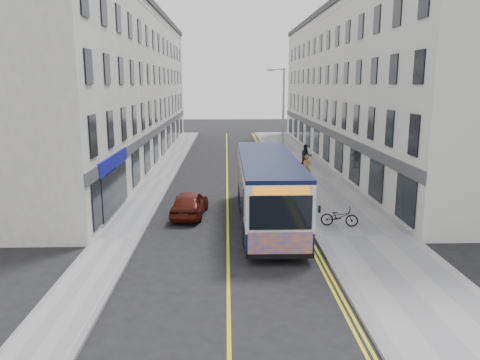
{
  "coord_description": "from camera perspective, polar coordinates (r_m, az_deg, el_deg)",
  "views": [
    {
      "loc": [
        -0.04,
        -21.29,
        6.92
      ],
      "look_at": [
        0.71,
        4.25,
        1.6
      ],
      "focal_mm": 35.0,
      "sensor_mm": 36.0,
      "label": 1
    }
  ],
  "objects": [
    {
      "name": "pavement_east",
      "position": [
        34.57,
        8.84,
        0.17
      ],
      "size": [
        4.5,
        64.0,
        0.12
      ],
      "primitive_type": "cube",
      "color": "gray",
      "rests_on": "ground"
    },
    {
      "name": "pedestrian_near",
      "position": [
        33.41,
        8.12,
        1.49
      ],
      "size": [
        0.79,
        0.67,
        1.82
      ],
      "primitive_type": "imported",
      "rotation": [
        0.0,
        0.0,
        -0.42
      ],
      "color": "olive",
      "rests_on": "pavement_east"
    },
    {
      "name": "road_centre_line",
      "position": [
        34.0,
        -1.58,
        0.02
      ],
      "size": [
        0.12,
        64.0,
        0.01
      ],
      "primitive_type": "cube",
      "color": "gold",
      "rests_on": "ground"
    },
    {
      "name": "pedestrian_far",
      "position": [
        38.06,
        8.05,
        2.85
      ],
      "size": [
        0.98,
        0.78,
        1.96
      ],
      "primitive_type": "imported",
      "rotation": [
        0.0,
        0.0,
        0.04
      ],
      "color": "black",
      "rests_on": "pavement_east"
    },
    {
      "name": "kerb_east",
      "position": [
        34.23,
        5.13,
        0.16
      ],
      "size": [
        0.18,
        64.0,
        0.13
      ],
      "primitive_type": "cube",
      "color": "slate",
      "rests_on": "ground"
    },
    {
      "name": "bicycle",
      "position": [
        23.12,
        12.03,
        -4.4
      ],
      "size": [
        1.87,
        0.94,
        0.94
      ],
      "primitive_type": "imported",
      "rotation": [
        0.0,
        0.0,
        1.39
      ],
      "color": "black",
      "rests_on": "pavement_east"
    },
    {
      "name": "car_white",
      "position": [
        42.54,
        2.71,
        3.25
      ],
      "size": [
        1.71,
        3.95,
        1.26
      ],
      "primitive_type": "imported",
      "rotation": [
        0.0,
        0.0,
        0.1
      ],
      "color": "white",
      "rests_on": "ground"
    },
    {
      "name": "terrace_east",
      "position": [
        43.84,
        13.84,
        10.88
      ],
      "size": [
        6.0,
        46.0,
        13.0
      ],
      "primitive_type": "cube",
      "color": "silver",
      "rests_on": "ground"
    },
    {
      "name": "city_bus",
      "position": [
        23.26,
        3.34,
        -0.86
      ],
      "size": [
        2.71,
        11.62,
        3.38
      ],
      "color": "black",
      "rests_on": "ground"
    },
    {
      "name": "kerb_west",
      "position": [
        34.22,
        -8.29,
        0.08
      ],
      "size": [
        0.18,
        64.0,
        0.13
      ],
      "primitive_type": "cube",
      "color": "slate",
      "rests_on": "ground"
    },
    {
      "name": "car_maroon",
      "position": [
        24.84,
        -6.16,
        -2.84
      ],
      "size": [
        2.0,
        4.15,
        1.37
      ],
      "primitive_type": "imported",
      "rotation": [
        0.0,
        0.0,
        3.04
      ],
      "color": "#4F150D",
      "rests_on": "ground"
    },
    {
      "name": "terrace_west",
      "position": [
        43.23,
        -13.9,
        10.87
      ],
      "size": [
        6.0,
        46.0,
        13.0
      ],
      "primitive_type": "cube",
      "color": "silver",
      "rests_on": "ground"
    },
    {
      "name": "ground",
      "position": [
        22.39,
        -1.5,
        -6.25
      ],
      "size": [
        140.0,
        140.0,
        0.0
      ],
      "primitive_type": "plane",
      "color": "black",
      "rests_on": "ground"
    },
    {
      "name": "road_dbl_yellow_outer",
      "position": [
        34.21,
        4.72,
        0.06
      ],
      "size": [
        0.1,
        64.0,
        0.01
      ],
      "primitive_type": "cube",
      "color": "gold",
      "rests_on": "ground"
    },
    {
      "name": "pavement_west",
      "position": [
        34.35,
        -9.95,
        0.06
      ],
      "size": [
        2.0,
        64.0,
        0.12
      ],
      "primitive_type": "cube",
      "color": "gray",
      "rests_on": "ground"
    },
    {
      "name": "road_dbl_yellow_inner",
      "position": [
        34.19,
        4.38,
        0.05
      ],
      "size": [
        0.1,
        64.0,
        0.01
      ],
      "primitive_type": "cube",
      "color": "gold",
      "rests_on": "ground"
    },
    {
      "name": "streetlamp",
      "position": [
        35.63,
        5.15,
        7.63
      ],
      "size": [
        1.32,
        0.18,
        8.0
      ],
      "color": "#9A9CA3",
      "rests_on": "ground"
    }
  ]
}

